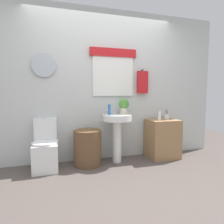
{
  "coord_description": "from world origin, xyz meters",
  "views": [
    {
      "loc": [
        -0.77,
        -2.15,
        1.15
      ],
      "look_at": [
        0.08,
        0.8,
        0.86
      ],
      "focal_mm": 30.56,
      "sensor_mm": 36.0,
      "label": 1
    }
  ],
  "objects_px": {
    "wooden_cabinet": "(162,139)",
    "potted_plant": "(124,105)",
    "toilet": "(46,149)",
    "pedestal_sink": "(117,127)",
    "lotion_bottle": "(159,115)",
    "laundry_hamper": "(88,148)",
    "soap_bottle": "(109,110)",
    "toothbrush_cup": "(167,116)"
  },
  "relations": [
    {
      "from": "toilet",
      "to": "lotion_bottle",
      "type": "distance_m",
      "value": 1.97
    },
    {
      "from": "pedestal_sink",
      "to": "potted_plant",
      "type": "bearing_deg",
      "value": 23.2
    },
    {
      "from": "laundry_hamper",
      "to": "potted_plant",
      "type": "bearing_deg",
      "value": 5.36
    },
    {
      "from": "toilet",
      "to": "potted_plant",
      "type": "height_order",
      "value": "potted_plant"
    },
    {
      "from": "soap_bottle",
      "to": "toothbrush_cup",
      "type": "relative_size",
      "value": 0.92
    },
    {
      "from": "pedestal_sink",
      "to": "soap_bottle",
      "type": "distance_m",
      "value": 0.32
    },
    {
      "from": "wooden_cabinet",
      "to": "toothbrush_cup",
      "type": "xyz_separation_m",
      "value": [
        0.09,
        0.02,
        0.4
      ]
    },
    {
      "from": "pedestal_sink",
      "to": "toilet",
      "type": "bearing_deg",
      "value": 178.27
    },
    {
      "from": "pedestal_sink",
      "to": "potted_plant",
      "type": "relative_size",
      "value": 3.06
    },
    {
      "from": "wooden_cabinet",
      "to": "toothbrush_cup",
      "type": "distance_m",
      "value": 0.41
    },
    {
      "from": "laundry_hamper",
      "to": "potted_plant",
      "type": "relative_size",
      "value": 2.18
    },
    {
      "from": "toothbrush_cup",
      "to": "soap_bottle",
      "type": "bearing_deg",
      "value": 178.41
    },
    {
      "from": "pedestal_sink",
      "to": "wooden_cabinet",
      "type": "height_order",
      "value": "pedestal_sink"
    },
    {
      "from": "toothbrush_cup",
      "to": "pedestal_sink",
      "type": "bearing_deg",
      "value": -178.79
    },
    {
      "from": "pedestal_sink",
      "to": "soap_bottle",
      "type": "xyz_separation_m",
      "value": [
        -0.12,
        0.05,
        0.3
      ]
    },
    {
      "from": "lotion_bottle",
      "to": "wooden_cabinet",
      "type": "bearing_deg",
      "value": 23.38
    },
    {
      "from": "toilet",
      "to": "laundry_hamper",
      "type": "distance_m",
      "value": 0.64
    },
    {
      "from": "toilet",
      "to": "potted_plant",
      "type": "bearing_deg",
      "value": 1.14
    },
    {
      "from": "pedestal_sink",
      "to": "lotion_bottle",
      "type": "xyz_separation_m",
      "value": [
        0.77,
        -0.04,
        0.18
      ]
    },
    {
      "from": "soap_bottle",
      "to": "lotion_bottle",
      "type": "relative_size",
      "value": 1.03
    },
    {
      "from": "potted_plant",
      "to": "lotion_bottle",
      "type": "distance_m",
      "value": 0.66
    },
    {
      "from": "laundry_hamper",
      "to": "soap_bottle",
      "type": "relative_size",
      "value": 3.36
    },
    {
      "from": "potted_plant",
      "to": "laundry_hamper",
      "type": "bearing_deg",
      "value": -174.64
    },
    {
      "from": "wooden_cabinet",
      "to": "potted_plant",
      "type": "bearing_deg",
      "value": 175.25
    },
    {
      "from": "laundry_hamper",
      "to": "wooden_cabinet",
      "type": "bearing_deg",
      "value": 0.0
    },
    {
      "from": "pedestal_sink",
      "to": "lotion_bottle",
      "type": "bearing_deg",
      "value": -2.98
    },
    {
      "from": "soap_bottle",
      "to": "pedestal_sink",
      "type": "bearing_deg",
      "value": -22.62
    },
    {
      "from": "wooden_cabinet",
      "to": "lotion_bottle",
      "type": "height_order",
      "value": "lotion_bottle"
    },
    {
      "from": "toilet",
      "to": "pedestal_sink",
      "type": "xyz_separation_m",
      "value": [
        1.14,
        -0.03,
        0.3
      ]
    },
    {
      "from": "pedestal_sink",
      "to": "lotion_bottle",
      "type": "height_order",
      "value": "lotion_bottle"
    },
    {
      "from": "toothbrush_cup",
      "to": "laundry_hamper",
      "type": "bearing_deg",
      "value": -179.21
    },
    {
      "from": "laundry_hamper",
      "to": "soap_bottle",
      "type": "height_order",
      "value": "soap_bottle"
    },
    {
      "from": "laundry_hamper",
      "to": "toothbrush_cup",
      "type": "xyz_separation_m",
      "value": [
        1.45,
        0.02,
        0.46
      ]
    },
    {
      "from": "pedestal_sink",
      "to": "potted_plant",
      "type": "height_order",
      "value": "potted_plant"
    },
    {
      "from": "toothbrush_cup",
      "to": "lotion_bottle",
      "type": "bearing_deg",
      "value": -161.99
    },
    {
      "from": "toilet",
      "to": "laundry_hamper",
      "type": "xyz_separation_m",
      "value": [
        0.64,
        -0.03,
        -0.01
      ]
    },
    {
      "from": "soap_bottle",
      "to": "potted_plant",
      "type": "bearing_deg",
      "value": 2.2
    },
    {
      "from": "wooden_cabinet",
      "to": "potted_plant",
      "type": "distance_m",
      "value": 0.95
    },
    {
      "from": "laundry_hamper",
      "to": "pedestal_sink",
      "type": "xyz_separation_m",
      "value": [
        0.5,
        0.0,
        0.31
      ]
    },
    {
      "from": "soap_bottle",
      "to": "toothbrush_cup",
      "type": "distance_m",
      "value": 1.08
    },
    {
      "from": "wooden_cabinet",
      "to": "potted_plant",
      "type": "relative_size",
      "value": 2.63
    },
    {
      "from": "toilet",
      "to": "toothbrush_cup",
      "type": "height_order",
      "value": "toothbrush_cup"
    }
  ]
}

